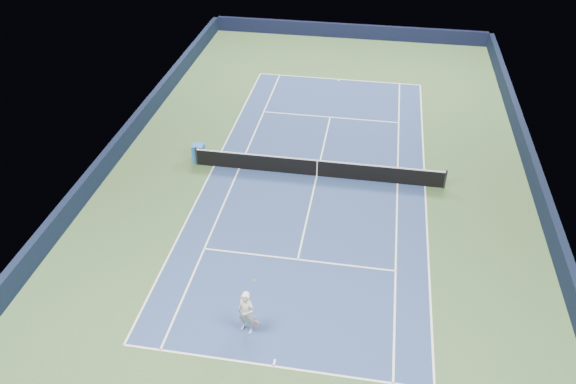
# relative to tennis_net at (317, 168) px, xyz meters

# --- Properties ---
(ground) EXTENTS (40.00, 40.00, 0.00)m
(ground) POSITION_rel_tennis_net_xyz_m (0.00, 0.00, -0.50)
(ground) COLOR #36522D
(ground) RESTS_ON ground
(wall_far) EXTENTS (22.00, 0.35, 1.10)m
(wall_far) POSITION_rel_tennis_net_xyz_m (0.00, 19.82, 0.05)
(wall_far) COLOR black
(wall_far) RESTS_ON ground
(wall_right) EXTENTS (0.35, 40.00, 1.10)m
(wall_right) POSITION_rel_tennis_net_xyz_m (10.82, 0.00, 0.05)
(wall_right) COLOR black
(wall_right) RESTS_ON ground
(wall_left) EXTENTS (0.35, 40.00, 1.10)m
(wall_left) POSITION_rel_tennis_net_xyz_m (-10.82, 0.00, 0.05)
(wall_left) COLOR black
(wall_left) RESTS_ON ground
(court_surface) EXTENTS (10.97, 23.77, 0.01)m
(court_surface) POSITION_rel_tennis_net_xyz_m (0.00, 0.00, -0.50)
(court_surface) COLOR navy
(court_surface) RESTS_ON ground
(baseline_far) EXTENTS (10.97, 0.08, 0.00)m
(baseline_far) POSITION_rel_tennis_net_xyz_m (0.00, 11.88, -0.50)
(baseline_far) COLOR white
(baseline_far) RESTS_ON ground
(baseline_near) EXTENTS (10.97, 0.08, 0.00)m
(baseline_near) POSITION_rel_tennis_net_xyz_m (0.00, -11.88, -0.50)
(baseline_near) COLOR white
(baseline_near) RESTS_ON ground
(sideline_doubles_right) EXTENTS (0.08, 23.77, 0.00)m
(sideline_doubles_right) POSITION_rel_tennis_net_xyz_m (5.49, 0.00, -0.50)
(sideline_doubles_right) COLOR white
(sideline_doubles_right) RESTS_ON ground
(sideline_doubles_left) EXTENTS (0.08, 23.77, 0.00)m
(sideline_doubles_left) POSITION_rel_tennis_net_xyz_m (-5.49, 0.00, -0.50)
(sideline_doubles_left) COLOR white
(sideline_doubles_left) RESTS_ON ground
(sideline_singles_right) EXTENTS (0.08, 23.77, 0.00)m
(sideline_singles_right) POSITION_rel_tennis_net_xyz_m (4.12, 0.00, -0.50)
(sideline_singles_right) COLOR white
(sideline_singles_right) RESTS_ON ground
(sideline_singles_left) EXTENTS (0.08, 23.77, 0.00)m
(sideline_singles_left) POSITION_rel_tennis_net_xyz_m (-4.12, 0.00, -0.50)
(sideline_singles_left) COLOR white
(sideline_singles_left) RESTS_ON ground
(service_line_far) EXTENTS (8.23, 0.08, 0.00)m
(service_line_far) POSITION_rel_tennis_net_xyz_m (0.00, 6.40, -0.50)
(service_line_far) COLOR white
(service_line_far) RESTS_ON ground
(service_line_near) EXTENTS (8.23, 0.08, 0.00)m
(service_line_near) POSITION_rel_tennis_net_xyz_m (0.00, -6.40, -0.50)
(service_line_near) COLOR white
(service_line_near) RESTS_ON ground
(center_service_line) EXTENTS (0.08, 12.80, 0.00)m
(center_service_line) POSITION_rel_tennis_net_xyz_m (0.00, 0.00, -0.50)
(center_service_line) COLOR white
(center_service_line) RESTS_ON ground
(center_mark_far) EXTENTS (0.08, 0.30, 0.00)m
(center_mark_far) POSITION_rel_tennis_net_xyz_m (0.00, 11.73, -0.50)
(center_mark_far) COLOR white
(center_mark_far) RESTS_ON ground
(center_mark_near) EXTENTS (0.08, 0.30, 0.00)m
(center_mark_near) POSITION_rel_tennis_net_xyz_m (0.00, -11.73, -0.50)
(center_mark_near) COLOR white
(center_mark_near) RESTS_ON ground
(tennis_net) EXTENTS (12.90, 0.10, 1.07)m
(tennis_net) POSITION_rel_tennis_net_xyz_m (0.00, 0.00, 0.00)
(tennis_net) COLOR black
(tennis_net) RESTS_ON ground
(sponsor_cube) EXTENTS (0.63, 0.57, 0.98)m
(sponsor_cube) POSITION_rel_tennis_net_xyz_m (-6.40, 0.38, -0.01)
(sponsor_cube) COLOR blue
(sponsor_cube) RESTS_ON ground
(tennis_player) EXTENTS (0.89, 1.36, 1.89)m
(tennis_player) POSITION_rel_tennis_net_xyz_m (-1.24, -10.47, 0.44)
(tennis_player) COLOR silver
(tennis_player) RESTS_ON ground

